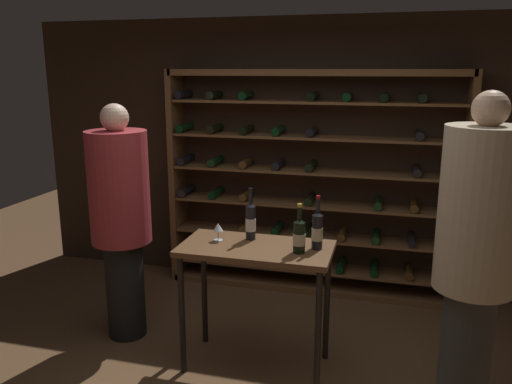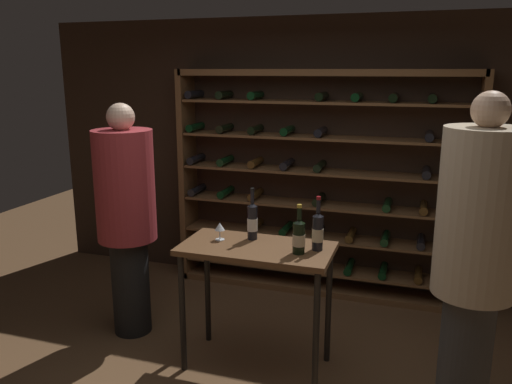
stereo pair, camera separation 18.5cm
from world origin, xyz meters
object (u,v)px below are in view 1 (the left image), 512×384
at_px(tasting_table, 256,263).
at_px(wine_bottle_green_slim, 251,221).
at_px(wine_glass_stemmed_right, 218,228).
at_px(wine_bottle_black_capsule, 299,235).
at_px(wine_bottle_red_label, 317,230).
at_px(wine_rack, 310,186).
at_px(person_bystander_dark_jacket, 476,249).
at_px(person_host_in_suit, 121,213).

distance_m(tasting_table, wine_bottle_green_slim, 0.31).
bearing_deg(tasting_table, wine_glass_stemmed_right, 171.60).
xyz_separation_m(wine_bottle_black_capsule, wine_bottle_red_label, (0.11, 0.11, 0.01)).
bearing_deg(wine_rack, wine_bottle_red_label, -78.72).
xyz_separation_m(wine_rack, wine_bottle_red_label, (0.28, -1.40, 0.01)).
relative_size(wine_bottle_green_slim, wine_bottle_black_capsule, 1.12).
distance_m(wine_bottle_red_label, wine_glass_stemmed_right, 0.72).
height_order(person_bystander_dark_jacket, person_host_in_suit, person_bystander_dark_jacket).
distance_m(wine_bottle_green_slim, wine_bottle_red_label, 0.50).
height_order(wine_rack, wine_bottle_red_label, wine_rack).
distance_m(wine_bottle_green_slim, wine_glass_stemmed_right, 0.24).
distance_m(tasting_table, wine_bottle_black_capsule, 0.40).
bearing_deg(wine_bottle_red_label, tasting_table, -172.63).
xyz_separation_m(wine_rack, tasting_table, (-0.14, -1.46, -0.25)).
xyz_separation_m(wine_bottle_green_slim, wine_bottle_black_capsule, (0.39, -0.19, -0.02)).
bearing_deg(wine_glass_stemmed_right, wine_bottle_green_slim, 22.58).
height_order(person_host_in_suit, wine_glass_stemmed_right, person_host_in_suit).
xyz_separation_m(person_bystander_dark_jacket, wine_bottle_green_slim, (-1.47, 0.39, -0.06)).
bearing_deg(person_host_in_suit, wine_glass_stemmed_right, -35.48).
bearing_deg(wine_bottle_green_slim, wine_rack, 80.66).
bearing_deg(person_host_in_suit, wine_bottle_red_label, -31.33).
bearing_deg(wine_bottle_red_label, wine_bottle_green_slim, 170.83).
bearing_deg(wine_glass_stemmed_right, person_host_in_suit, 171.71).
distance_m(wine_bottle_black_capsule, wine_glass_stemmed_right, 0.62).
relative_size(tasting_table, person_bystander_dark_jacket, 0.53).
xyz_separation_m(person_host_in_suit, wine_bottle_green_slim, (1.07, -0.03, 0.03)).
distance_m(wine_rack, tasting_table, 1.49).
xyz_separation_m(tasting_table, person_host_in_suit, (-1.15, 0.17, 0.24)).
bearing_deg(person_bystander_dark_jacket, wine_bottle_red_label, 2.20).
height_order(person_host_in_suit, wine_bottle_green_slim, person_host_in_suit).
relative_size(person_host_in_suit, wine_bottle_red_label, 5.00).
bearing_deg(person_host_in_suit, tasting_table, -35.51).
bearing_deg(wine_rack, person_host_in_suit, -134.99).
height_order(tasting_table, wine_glass_stemmed_right, wine_glass_stemmed_right).
bearing_deg(wine_bottle_black_capsule, wine_bottle_green_slim, 154.45).
distance_m(wine_rack, wine_bottle_green_slim, 1.34).
bearing_deg(wine_glass_stemmed_right, wine_bottle_black_capsule, -8.94).
xyz_separation_m(person_bystander_dark_jacket, wine_glass_stemmed_right, (-1.69, 0.29, -0.10)).
distance_m(tasting_table, person_bystander_dark_jacket, 1.45).
xyz_separation_m(tasting_table, person_bystander_dark_jacket, (1.39, -0.25, 0.32)).
relative_size(wine_rack, wine_glass_stemmed_right, 21.54).
relative_size(tasting_table, wine_bottle_black_capsule, 3.13).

